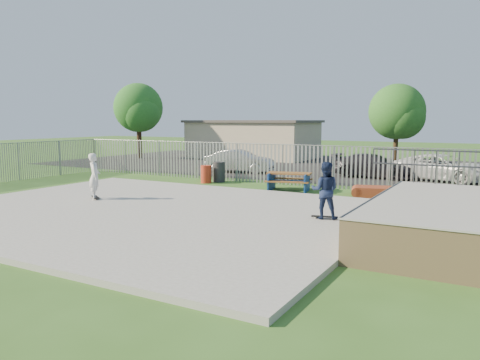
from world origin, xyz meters
The scene contains 19 objects.
ground centered at (0.00, 0.00, 0.00)m, with size 120.00×120.00×0.00m, color #335C1F.
concrete_slab centered at (0.00, 0.00, 0.07)m, with size 15.00×12.00×0.15m, color gray.
quarter_pipe centered at (9.50, 1.04, 0.56)m, with size 5.50×7.05×2.19m.
fence centered at (1.00, 4.59, 1.00)m, with size 26.04×16.02×2.00m.
picnic_table centered at (2.11, 7.27, 0.42)m, with size 2.28×2.01×0.83m.
funbox centered at (6.22, 7.53, 0.21)m, with size 2.29×1.55×0.42m.
trash_bin_red centered at (-2.65, 7.63, 0.45)m, with size 0.54×0.54×0.90m, color #AD2F1A.
trash_bin_grey centered at (-2.30, 8.32, 0.52)m, with size 0.63×0.63×1.04m, color #28292B.
parking_lot centered at (0.00, 19.00, 0.01)m, with size 40.00×18.00×0.02m, color black.
car_silver centered at (-3.46, 12.59, 0.71)m, with size 1.46×4.18×1.38m, color #B0B0B5.
car_dark centered at (4.30, 13.96, 0.67)m, with size 1.83×4.51×1.31m, color black.
car_white centered at (7.79, 14.33, 0.72)m, with size 2.31×5.01×1.39m, color white.
building centered at (-8.00, 23.00, 1.61)m, with size 10.40×6.40×3.20m.
tree_left centered at (-16.13, 17.91, 4.21)m, with size 4.06×4.06×6.26m.
tree_mid centered at (4.39, 19.47, 3.73)m, with size 3.59×3.59×5.55m.
skateboard_a centered at (5.79, 1.50, 0.19)m, with size 0.82×0.39×0.08m.
skateboard_b centered at (-3.25, 0.70, 0.19)m, with size 0.77×0.62×0.08m.
skater_navy centered at (5.79, 1.50, 1.04)m, with size 0.86×0.67×1.78m, color #141F40.
skater_white centered at (-3.25, 0.70, 1.04)m, with size 0.65×0.43×1.78m, color silver.
Camera 1 is at (10.49, -12.23, 3.19)m, focal length 35.00 mm.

